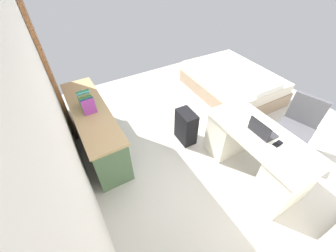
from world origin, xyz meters
TOP-DOWN VIEW (x-y plane):
  - ground_plane at (0.00, 0.00)m, footprint 5.10×5.10m
  - wall_back at (0.00, 2.05)m, footprint 4.04×0.10m
  - door_wooden at (1.47, 1.97)m, footprint 0.88×0.05m
  - desk at (-0.88, -0.03)m, footprint 1.45×0.69m
  - office_chair at (-0.89, -0.84)m, footprint 0.57×0.57m
  - credenza at (0.70, 1.67)m, footprint 1.80×0.48m
  - bed at (0.79, -1.23)m, footprint 1.94×1.46m
  - suitcase_black at (0.11, 0.40)m, footprint 0.37×0.23m
  - laptop at (-0.85, -0.02)m, footprint 0.31×0.23m
  - computer_mouse at (-0.59, -0.07)m, footprint 0.06×0.10m
  - cell_phone_near_laptop at (-1.08, -0.06)m, footprint 0.07×0.14m
  - book_row at (0.73, 1.67)m, footprint 0.31×0.17m
  - figurine_small at (1.10, 1.67)m, footprint 0.08×0.08m

SIDE VIEW (x-z plane):
  - ground_plane at x=0.00m, z-range 0.00..0.00m
  - bed at x=0.79m, z-range -0.05..0.53m
  - suitcase_black at x=0.11m, z-range 0.00..0.56m
  - credenza at x=0.70m, z-range 0.00..0.74m
  - desk at x=-0.88m, z-range 0.02..0.75m
  - office_chair at x=-0.89m, z-range -0.05..0.89m
  - cell_phone_near_laptop at x=-1.08m, z-range 0.73..0.74m
  - computer_mouse at x=-0.59m, z-range 0.73..0.76m
  - laptop at x=-0.85m, z-range 0.68..0.88m
  - figurine_small at x=1.10m, z-range 0.74..0.85m
  - book_row at x=0.73m, z-range 0.73..0.96m
  - door_wooden at x=1.47m, z-range 0.00..2.04m
  - wall_back at x=0.00m, z-range 0.00..2.65m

